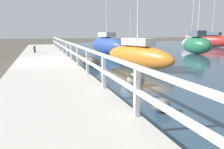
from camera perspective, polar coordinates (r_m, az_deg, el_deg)
The scene contains 14 objects.
ground_plane at distance 13.15m, azimuth -17.06°, elevation 1.80°, with size 120.00×120.00×0.00m, color #4C473D.
dock_walkway at distance 13.13m, azimuth -17.11°, elevation 2.58°, with size 3.24×36.00×0.36m.
railing at distance 13.15m, azimuth -10.65°, elevation 6.68°, with size 0.10×32.50×1.02m.
boulder_near_dock at distance 13.33m, azimuth -6.34°, elevation 3.58°, with size 0.76×0.68×0.57m.
boulder_upstream at distance 5.71m, azimuth 12.88°, elevation -7.89°, with size 0.46×0.41×0.34m.
boulder_downstream at distance 8.19m, azimuth 6.24°, elevation -1.34°, with size 0.67×0.60×0.50m.
boulder_water_edge at distance 12.70m, azimuth -4.95°, elevation 3.27°, with size 0.78×0.70×0.58m.
mooring_bollard at distance 18.86m, azimuth -19.58°, elevation 6.26°, with size 0.16×0.16×0.55m.
sailboat_orange at distance 12.35m, azimuth 6.63°, elevation 4.99°, with size 2.63×5.24×4.93m.
sailboat_green at distance 21.72m, azimuth 21.31°, elevation 7.34°, with size 1.81×3.41×5.72m.
sailboat_red at distance 33.27m, azimuth 24.62°, elevation 8.08°, with size 3.50×5.85×7.27m.
sailboat_blue at distance 19.99m, azimuth -1.38°, elevation 7.73°, with size 2.41×5.80×5.43m.
sailboat_navy at distance 27.16m, azimuth 4.81°, elevation 7.95°, with size 1.62×5.09×4.93m.
sailboat_white at distance 27.63m, azimuth 19.94°, elevation 7.76°, with size 1.19×3.41×6.51m.
Camera 1 is at (-0.22, -13.00, 1.99)m, focal length 35.00 mm.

